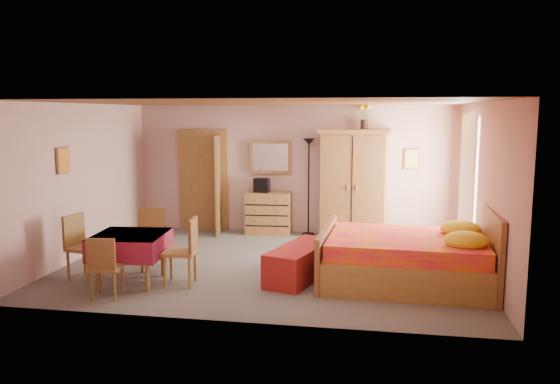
% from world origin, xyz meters
% --- Properties ---
extents(floor, '(6.50, 6.50, 0.00)m').
position_xyz_m(floor, '(0.00, 0.00, 0.00)').
color(floor, slate).
rests_on(floor, ground).
extents(ceiling, '(6.50, 6.50, 0.00)m').
position_xyz_m(ceiling, '(0.00, 0.00, 2.60)').
color(ceiling, brown).
rests_on(ceiling, wall_back).
extents(wall_back, '(6.50, 0.10, 2.60)m').
position_xyz_m(wall_back, '(0.00, 2.50, 1.30)').
color(wall_back, tan).
rests_on(wall_back, floor).
extents(wall_front, '(6.50, 0.10, 2.60)m').
position_xyz_m(wall_front, '(0.00, -2.50, 1.30)').
color(wall_front, tan).
rests_on(wall_front, floor).
extents(wall_left, '(0.10, 5.00, 2.60)m').
position_xyz_m(wall_left, '(-3.25, 0.00, 1.30)').
color(wall_left, tan).
rests_on(wall_left, floor).
extents(wall_right, '(0.10, 5.00, 2.60)m').
position_xyz_m(wall_right, '(3.25, 0.00, 1.30)').
color(wall_right, tan).
rests_on(wall_right, floor).
extents(doorway, '(1.06, 0.12, 2.15)m').
position_xyz_m(doorway, '(-1.90, 2.47, 1.02)').
color(doorway, '#9E6B35').
rests_on(doorway, floor).
extents(window, '(0.08, 1.40, 1.95)m').
position_xyz_m(window, '(3.21, 1.20, 1.45)').
color(window, white).
rests_on(window, wall_right).
extents(picture_left, '(0.04, 0.32, 0.42)m').
position_xyz_m(picture_left, '(-3.22, -0.60, 1.70)').
color(picture_left, orange).
rests_on(picture_left, wall_left).
extents(picture_back, '(0.30, 0.04, 0.40)m').
position_xyz_m(picture_back, '(2.35, 2.47, 1.55)').
color(picture_back, '#D8BF59').
rests_on(picture_back, wall_back).
extents(chest_of_drawers, '(0.93, 0.50, 0.85)m').
position_xyz_m(chest_of_drawers, '(-0.47, 2.23, 0.43)').
color(chest_of_drawers, olive).
rests_on(chest_of_drawers, floor).
extents(wall_mirror, '(0.85, 0.10, 0.67)m').
position_xyz_m(wall_mirror, '(-0.47, 2.44, 1.55)').
color(wall_mirror, silver).
rests_on(wall_mirror, wall_back).
extents(stereo, '(0.31, 0.24, 0.28)m').
position_xyz_m(stereo, '(-0.61, 2.25, 0.99)').
color(stereo, black).
rests_on(stereo, chest_of_drawers).
extents(floor_lamp, '(0.33, 0.33, 1.95)m').
position_xyz_m(floor_lamp, '(0.34, 2.29, 0.97)').
color(floor_lamp, black).
rests_on(floor_lamp, floor).
extents(wardrobe, '(1.41, 0.79, 2.13)m').
position_xyz_m(wardrobe, '(1.24, 2.22, 1.07)').
color(wardrobe, '#936132').
rests_on(wardrobe, floor).
extents(sunflower_vase, '(0.21, 0.21, 0.51)m').
position_xyz_m(sunflower_vase, '(1.41, 2.32, 2.39)').
color(sunflower_vase, yellow).
rests_on(sunflower_vase, wardrobe).
extents(bed, '(2.51, 2.02, 1.12)m').
position_xyz_m(bed, '(2.10, -0.59, 0.56)').
color(bed, '#E31644').
rests_on(bed, floor).
extents(bench, '(0.95, 1.57, 0.49)m').
position_xyz_m(bench, '(0.58, -0.67, 0.25)').
color(bench, maroon).
rests_on(bench, floor).
extents(dining_table, '(1.06, 1.06, 0.72)m').
position_xyz_m(dining_table, '(-1.81, -1.29, 0.36)').
color(dining_table, maroon).
rests_on(dining_table, floor).
extents(chair_south, '(0.42, 0.42, 0.84)m').
position_xyz_m(chair_south, '(-1.85, -1.95, 0.42)').
color(chair_south, olive).
rests_on(chair_south, floor).
extents(chair_north, '(0.57, 0.57, 0.95)m').
position_xyz_m(chair_north, '(-1.77, -0.58, 0.48)').
color(chair_north, brown).
rests_on(chair_north, floor).
extents(chair_west, '(0.51, 0.51, 0.96)m').
position_xyz_m(chair_west, '(-2.55, -1.23, 0.48)').
color(chair_west, '#A87139').
rests_on(chair_west, floor).
extents(chair_east, '(0.48, 0.48, 0.96)m').
position_xyz_m(chair_east, '(-1.09, -1.24, 0.48)').
color(chair_east, '#AD7A3A').
rests_on(chair_east, floor).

